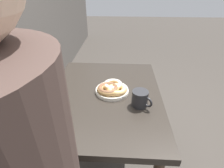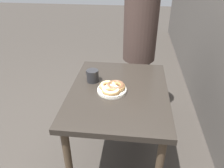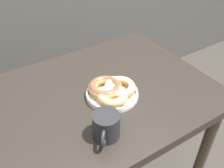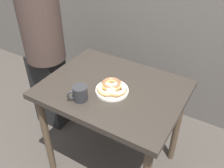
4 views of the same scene
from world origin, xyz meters
name	(u,v)px [view 1 (image 1 of 4)]	position (x,y,z in m)	size (l,w,h in m)	color
dining_table	(105,107)	(0.00, 0.24, 0.67)	(0.91, 0.70, 0.78)	#28231E
donut_plate	(112,89)	(0.02, 0.19, 0.81)	(0.23, 0.22, 0.05)	silver
coffee_mug	(140,98)	(-0.11, 0.03, 0.83)	(0.10, 0.11, 0.09)	#232326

